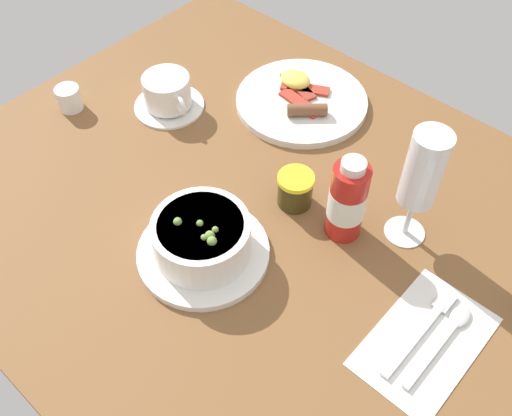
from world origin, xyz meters
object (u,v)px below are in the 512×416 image
creamer_jug (68,98)px  jam_jar (297,190)px  wine_glass (423,174)px  coffee_cup (168,94)px  sauce_bottle_red (347,201)px  breakfast_plate (301,100)px  cutlery_setting (427,339)px  porridge_bowl (202,240)px

creamer_jug → jam_jar: 46.33cm
wine_glass → jam_jar: (-16.00, -6.50, -9.97)cm
coffee_cup → wine_glass: 49.17cm
sauce_bottle_red → breakfast_plate: bearing=141.3°
sauce_bottle_red → breakfast_plate: sauce_bottle_red is taller
wine_glass → sauce_bottle_red: 11.25cm
creamer_jug → jam_jar: jam_jar is taller
creamer_jug → jam_jar: bearing=12.4°
wine_glass → sauce_bottle_red: size_ratio=1.36×
jam_jar → cutlery_setting: bearing=-13.5°
creamer_jug → wine_glass: 64.30cm
breakfast_plate → creamer_jug: bearing=-136.2°
cutlery_setting → wine_glass: (-12.08, 13.22, 12.63)cm
cutlery_setting → jam_jar: 29.00cm
creamer_jug → sauce_bottle_red: bearing=11.0°
sauce_bottle_red → cutlery_setting: bearing=-20.6°
cutlery_setting → coffee_cup: coffee_cup is taller
wine_glass → sauce_bottle_red: (-7.31, -5.94, -6.15)cm
porridge_bowl → creamer_jug: bearing=170.5°
cutlery_setting → jam_jar: size_ratio=3.43×
cutlery_setting → porridge_bowl: bearing=-162.2°
cutlery_setting → breakfast_plate: (-42.80, 26.03, 0.68)cm
wine_glass → creamer_jug: bearing=-165.0°
creamer_jug → breakfast_plate: 42.29cm
coffee_cup → breakfast_plate: 24.34cm
coffee_cup → breakfast_plate: size_ratio=0.55×
porridge_bowl → sauce_bottle_red: bearing=54.8°
cutlery_setting → sauce_bottle_red: (-19.38, 7.27, 6.49)cm
cutlery_setting → sauce_bottle_red: size_ratio=1.36×
cutlery_setting → breakfast_plate: size_ratio=0.82×
coffee_cup → creamer_jug: 18.06cm
wine_glass → jam_jar: 19.94cm
coffee_cup → sauce_bottle_red: (40.70, -1.77, 3.61)cm
porridge_bowl → wine_glass: (19.59, 23.36, 9.27)cm
coffee_cup → wine_glass: (48.01, 4.17, 9.76)cm
porridge_bowl → breakfast_plate: porridge_bowl is taller
jam_jar → creamer_jug: bearing=-167.6°
wine_glass → breakfast_plate: (-30.72, 12.82, -11.96)cm
cutlery_setting → wine_glass: bearing=132.4°
coffee_cup → creamer_jug: size_ratio=2.56×
creamer_jug → sauce_bottle_red: size_ratio=0.36×
porridge_bowl → breakfast_plate: 37.95cm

